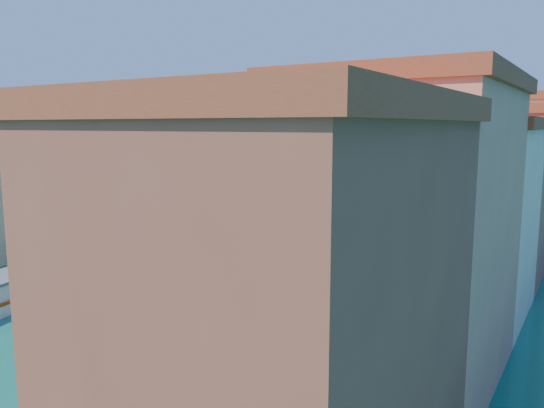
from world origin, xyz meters
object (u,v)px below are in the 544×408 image
Objects in this scene: gondola_right at (142,338)px; vaporetto_far at (284,215)px; blue_dock at (202,365)px; gondola_fore at (124,291)px; vaporetto_near at (15,289)px.

vaporetto_far is at bearing 114.66° from gondola_right.
gondola_fore is at bearing 129.09° from blue_dock.
gondola_fore is 1.06× the size of gondola_right.
vaporetto_near is 10.10m from gondola_fore.
vaporetto_near is at bearing 152.54° from blue_dock.
blue_dock is (6.76, -0.88, -0.15)m from gondola_right.
vaporetto_far is 2.77× the size of blue_dock.
vaporetto_far is at bearing 90.43° from blue_dock.
vaporetto_far reaches higher than gondola_fore.
vaporetto_near is 2.91× the size of blue_dock.
vaporetto_near is 24.08m from blue_dock.
gondola_fore is (7.02, 7.20, -0.99)m from vaporetto_near.
vaporetto_near is 1.05× the size of vaporetto_far.
vaporetto_far reaches higher than vaporetto_near.
vaporetto_near is at bearing -122.38° from vaporetto_far.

